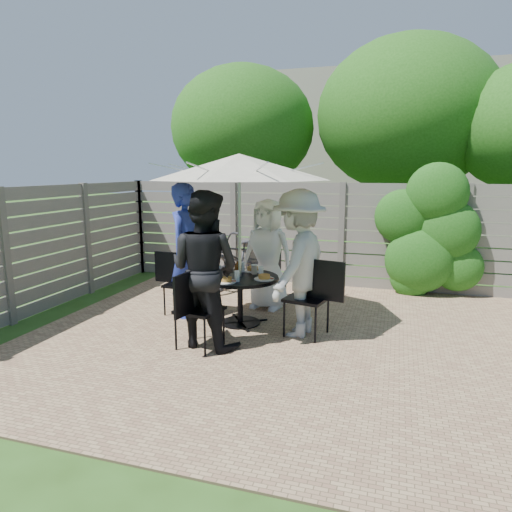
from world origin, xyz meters
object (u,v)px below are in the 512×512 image
(plate_right, at_px, (264,278))
(person_right, at_px, (298,264))
(glass_left, at_px, (219,271))
(chair_front, at_px, (199,325))
(plate_left, at_px, (217,272))
(glass_right, at_px, (261,272))
(syrup_jug, at_px, (238,269))
(coffee_cup, at_px, (254,270))
(chair_right, at_px, (308,313))
(glass_back, at_px, (243,267))
(person_front, at_px, (205,270))
(person_left, at_px, (188,251))
(glass_front, at_px, (237,276))
(plate_front, at_px, (226,280))
(umbrella, at_px, (239,167))
(chair_back, at_px, (271,290))
(patio_table, at_px, (240,291))
(bicycle, at_px, (238,256))
(person_back, at_px, (267,255))
(plate_back, at_px, (253,269))
(chair_left, at_px, (182,296))

(plate_right, bearing_deg, person_right, -10.30)
(glass_left, bearing_deg, chair_front, -83.52)
(plate_left, height_order, glass_right, glass_right)
(syrup_jug, height_order, coffee_cup, syrup_jug)
(chair_right, height_order, glass_back, chair_right)
(glass_left, bearing_deg, coffee_cup, 31.80)
(person_front, xyz_separation_m, chair_right, (1.10, 0.64, -0.62))
(person_left, relative_size, glass_front, 13.48)
(coffee_cup, bearing_deg, glass_back, 158.76)
(plate_left, xyz_separation_m, glass_front, (0.41, -0.34, 0.05))
(person_left, bearing_deg, glass_left, -100.42)
(plate_front, bearing_deg, glass_right, 50.52)
(plate_right, relative_size, coffee_cup, 2.17)
(umbrella, relative_size, glass_back, 19.36)
(glass_back, bearing_deg, chair_back, 71.32)
(chair_back, height_order, glass_back, chair_back)
(patio_table, xyz_separation_m, umbrella, (0.00, -0.00, 1.63))
(coffee_cup, height_order, bicycle, bicycle)
(umbrella, distance_m, glass_right, 1.39)
(person_back, xyz_separation_m, glass_back, (-0.21, -0.54, -0.09))
(chair_front, bearing_deg, plate_back, -0.11)
(umbrella, distance_m, glass_left, 1.39)
(person_front, xyz_separation_m, plate_front, (0.08, 0.46, -0.23))
(umbrella, xyz_separation_m, chair_right, (0.95, -0.17, -1.80))
(person_right, distance_m, glass_back, 0.99)
(plate_right, bearing_deg, chair_back, 100.23)
(chair_back, height_order, chair_right, chair_right)
(syrup_jug, height_order, bicycle, bicycle)
(umbrella, relative_size, person_right, 1.47)
(person_left, xyz_separation_m, glass_left, (0.54, -0.21, -0.21))
(umbrella, distance_m, plate_front, 1.45)
(glass_left, relative_size, coffee_cup, 1.17)
(person_front, xyz_separation_m, plate_left, (-0.21, 0.88, -0.23))
(patio_table, xyz_separation_m, person_back, (0.15, 0.82, 0.36))
(plate_front, relative_size, glass_front, 1.86)
(chair_front, bearing_deg, person_right, -40.78)
(chair_back, bearing_deg, bicycle, -133.55)
(chair_left, bearing_deg, plate_left, -6.65)
(patio_table, bearing_deg, plate_left, 169.70)
(chair_front, distance_m, glass_back, 1.31)
(umbrella, relative_size, chair_left, 2.99)
(plate_front, relative_size, glass_right, 1.86)
(umbrella, distance_m, chair_back, 2.08)
(chair_left, height_order, syrup_jug, chair_left)
(plate_right, height_order, coffee_cup, coffee_cup)
(person_front, xyz_separation_m, glass_back, (0.09, 1.09, -0.18))
(umbrella, bearing_deg, chair_right, -10.33)
(person_back, relative_size, glass_front, 11.78)
(chair_left, xyz_separation_m, person_right, (1.77, -0.32, 0.65))
(plate_left, relative_size, glass_front, 1.86)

